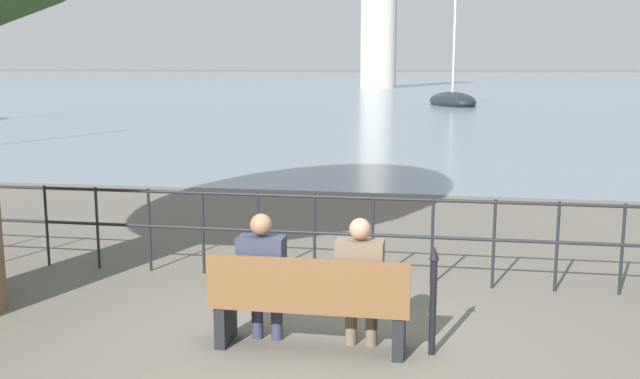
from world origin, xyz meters
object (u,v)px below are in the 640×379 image
Objects in this scene: park_bench at (309,305)px; seated_person_left at (263,273)px; sailboat_2 at (452,101)px; seated_person_right at (360,279)px; closed_umbrella at (433,295)px.

seated_person_left is (-0.45, 0.08, 0.25)m from park_bench.
seated_person_right is at bearing -111.27° from sailboat_2.
closed_umbrella is at bearing 5.61° from park_bench.
closed_umbrella is 42.00m from sailboat_2.
sailboat_2 reaches higher than park_bench.
closed_umbrella is 0.10× the size of sailboat_2.
seated_person_right is at bearing 9.71° from park_bench.
sailboat_2 is (1.62, 42.10, -0.13)m from park_bench.
closed_umbrella reaches higher than park_bench.
park_bench is at bearing -111.88° from sailboat_2.
seated_person_left is 1.01× the size of seated_person_right.
closed_umbrella is at bearing 1.17° from seated_person_left.
seated_person_right is 0.66m from closed_umbrella.
seated_person_left reaches higher than closed_umbrella.
sailboat_2 is at bearing 87.79° from park_bench.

